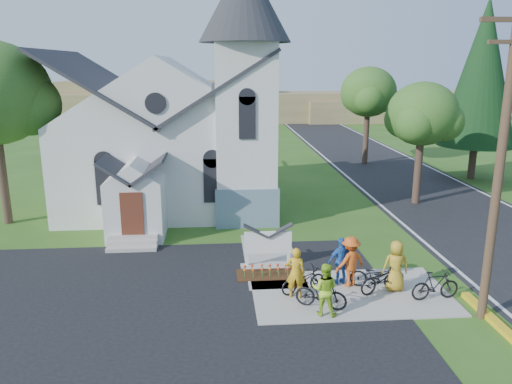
{
  "coord_description": "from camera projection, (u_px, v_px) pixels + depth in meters",
  "views": [
    {
      "loc": [
        -3.2,
        -15.56,
        8.01
      ],
      "look_at": [
        -1.54,
        5.0,
        2.68
      ],
      "focal_mm": 35.0,
      "sensor_mm": 36.0,
      "label": 1
    }
  ],
  "objects": [
    {
      "name": "bike_4",
      "position": [
        376.0,
        276.0,
        18.12
      ],
      "size": [
        1.95,
        1.19,
        0.97
      ],
      "primitive_type": "imported",
      "rotation": [
        0.0,
        0.0,
        1.25
      ],
      "color": "black",
      "rests_on": "sidewalk"
    },
    {
      "name": "distant_hills",
      "position": [
        261.0,
        106.0,
        71.36
      ],
      "size": [
        61.0,
        10.0,
        5.6
      ],
      "color": "olive",
      "rests_on": "ground"
    },
    {
      "name": "bike_3",
      "position": [
        435.0,
        285.0,
        17.22
      ],
      "size": [
        1.79,
        0.66,
        1.05
      ],
      "primitive_type": "imported",
      "rotation": [
        0.0,
        0.0,
        1.67
      ],
      "color": "black",
      "rests_on": "sidewalk"
    },
    {
      "name": "conifer",
      "position": [
        482.0,
        73.0,
        33.97
      ],
      "size": [
        5.2,
        5.2,
        12.4
      ],
      "color": "#3C2820",
      "rests_on": "ground"
    },
    {
      "name": "cyclist_2",
      "position": [
        341.0,
        261.0,
        18.42
      ],
      "size": [
        1.12,
        0.66,
        1.78
      ],
      "primitive_type": "imported",
      "rotation": [
        0.0,
        0.0,
        3.37
      ],
      "color": "blue",
      "rests_on": "sidewalk"
    },
    {
      "name": "flower_bed",
      "position": [
        270.0,
        275.0,
        19.39
      ],
      "size": [
        2.6,
        1.1,
        0.07
      ],
      "primitive_type": "cube",
      "color": "#37220F",
      "rests_on": "ground"
    },
    {
      "name": "tree_road_mid",
      "position": [
        368.0,
        92.0,
        39.69
      ],
      "size": [
        4.4,
        4.4,
        7.8
      ],
      "color": "#3C2820",
      "rests_on": "ground"
    },
    {
      "name": "cyclist_1",
      "position": [
        325.0,
        289.0,
        16.11
      ],
      "size": [
        1.03,
        0.91,
        1.77
      ],
      "primitive_type": "imported",
      "rotation": [
        0.0,
        0.0,
        2.81
      ],
      "color": "#98CB26",
      "rests_on": "sidewalk"
    },
    {
      "name": "ground",
      "position": [
        312.0,
        302.0,
        17.27
      ],
      "size": [
        120.0,
        120.0,
        0.0
      ],
      "primitive_type": "plane",
      "color": "#2F5719",
      "rests_on": "ground"
    },
    {
      "name": "church_sign",
      "position": [
        268.0,
        243.0,
        20.01
      ],
      "size": [
        2.2,
        0.4,
        1.7
      ],
      "color": "#A59F95",
      "rests_on": "ground"
    },
    {
      "name": "bike_2",
      "position": [
        383.0,
        278.0,
        17.82
      ],
      "size": [
        2.07,
        1.38,
        1.03
      ],
      "primitive_type": "imported",
      "rotation": [
        0.0,
        0.0,
        1.96
      ],
      "color": "black",
      "rests_on": "sidewalk"
    },
    {
      "name": "tree_road_near",
      "position": [
        422.0,
        115.0,
        28.22
      ],
      "size": [
        4.0,
        4.0,
        7.05
      ],
      "color": "#3C2820",
      "rests_on": "ground"
    },
    {
      "name": "parking_lot",
      "position": [
        92.0,
        341.0,
        14.79
      ],
      "size": [
        20.0,
        16.0,
        0.02
      ],
      "primitive_type": "cube",
      "color": "black",
      "rests_on": "ground"
    },
    {
      "name": "cyclist_0",
      "position": [
        296.0,
        273.0,
        17.31
      ],
      "size": [
        0.75,
        0.58,
        1.83
      ],
      "primitive_type": "imported",
      "rotation": [
        0.0,
        0.0,
        2.92
      ],
      "color": "gold",
      "rests_on": "sidewalk"
    },
    {
      "name": "sidewalk",
      "position": [
        350.0,
        293.0,
        17.87
      ],
      "size": [
        7.0,
        4.0,
        0.05
      ],
      "primitive_type": "cube",
      "color": "#A59F95",
      "rests_on": "ground"
    },
    {
      "name": "utility_pole",
      "position": [
        503.0,
        153.0,
        14.89
      ],
      "size": [
        3.45,
        0.28,
        10.0
      ],
      "color": "#402A20",
      "rests_on": "ground"
    },
    {
      "name": "cyclist_4",
      "position": [
        396.0,
        266.0,
        17.85
      ],
      "size": [
        0.96,
        0.67,
        1.87
      ],
      "primitive_type": "imported",
      "rotation": [
        0.0,
        0.0,
        3.06
      ],
      "color": "#AF8C20",
      "rests_on": "sidewalk"
    },
    {
      "name": "cyclist_3",
      "position": [
        350.0,
        261.0,
        18.22
      ],
      "size": [
        1.4,
        1.12,
        1.89
      ],
      "primitive_type": "imported",
      "rotation": [
        0.0,
        0.0,
        3.54
      ],
      "color": "#CD5116",
      "rests_on": "sidewalk"
    },
    {
      "name": "church",
      "position": [
        174.0,
        115.0,
        27.58
      ],
      "size": [
        12.35,
        12.0,
        13.0
      ],
      "color": "silver",
      "rests_on": "ground"
    },
    {
      "name": "road",
      "position": [
        420.0,
        190.0,
        32.53
      ],
      "size": [
        8.0,
        90.0,
        0.02
      ],
      "primitive_type": "cube",
      "color": "black",
      "rests_on": "ground"
    },
    {
      "name": "bike_1",
      "position": [
        321.0,
        293.0,
        16.61
      ],
      "size": [
        1.81,
        1.17,
        1.06
      ],
      "primitive_type": "imported",
      "rotation": [
        0.0,
        0.0,
        1.15
      ],
      "color": "black",
      "rests_on": "sidewalk"
    },
    {
      "name": "bike_0",
      "position": [
        303.0,
        280.0,
        17.79
      ],
      "size": [
        1.88,
        1.24,
        0.93
      ],
      "primitive_type": "imported",
      "rotation": [
        0.0,
        0.0,
        1.96
      ],
      "color": "black",
      "rests_on": "sidewalk"
    }
  ]
}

